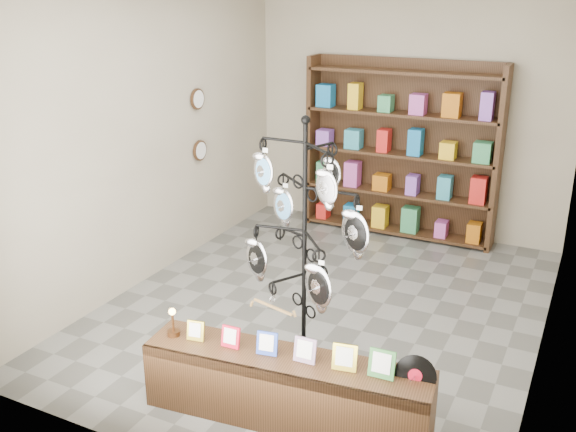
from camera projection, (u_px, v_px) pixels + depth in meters
ground at (325, 306)px, 6.39m from camera, size 5.00×5.00×0.00m
room_envelope at (330, 122)px, 5.77m from camera, size 5.00×5.00×5.00m
display_tree at (305, 231)px, 4.92m from camera, size 1.14×1.13×2.12m
front_shelf at (286, 388)px, 4.63m from camera, size 2.13×0.66×0.74m
back_shelving at (400, 155)px, 7.98m from camera, size 2.42×0.36×2.20m
wall_clocks at (199, 125)px, 7.39m from camera, size 0.03×0.24×0.84m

